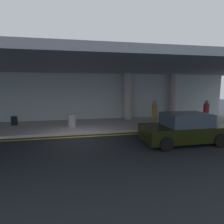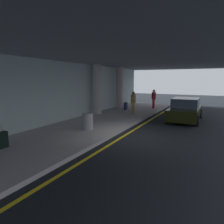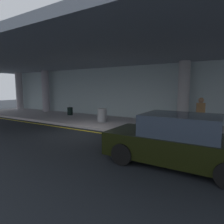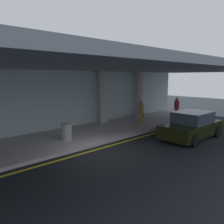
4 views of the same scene
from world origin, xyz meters
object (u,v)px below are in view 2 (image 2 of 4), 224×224
at_px(traveler_with_luggage, 133,101).
at_px(support_column_right_mid, 120,88).
at_px(suitcase_upright_primary, 2,140).
at_px(suitcase_upright_secondary, 126,106).
at_px(person_waiting_for_ride, 154,98).
at_px(car_black, 185,110).
at_px(trash_bin_steel, 88,121).
at_px(support_column_center, 97,90).

bearing_deg(traveler_with_luggage, support_column_right_mid, -122.91).
xyz_separation_m(suitcase_upright_primary, suitcase_upright_secondary, (11.27, -0.22, 0.00)).
bearing_deg(support_column_right_mid, person_waiting_for_ride, -74.10).
xyz_separation_m(support_column_right_mid, traveler_with_luggage, (-2.76, -2.41, -0.86)).
relative_size(support_column_right_mid, suitcase_upright_primary, 4.06).
relative_size(person_waiting_for_ride, suitcase_upright_secondary, 1.87).
bearing_deg(person_waiting_for_ride, support_column_right_mid, -29.15).
xyz_separation_m(support_column_right_mid, car_black, (-2.89, -6.16, -1.26)).
xyz_separation_m(traveler_with_luggage, trash_bin_steel, (-5.62, 0.33, -0.54)).
xyz_separation_m(person_waiting_for_ride, suitcase_upright_secondary, (-1.84, 1.93, -0.65)).
relative_size(person_waiting_for_ride, suitcase_upright_primary, 1.87).
distance_m(person_waiting_for_ride, suitcase_upright_primary, 13.31).
xyz_separation_m(traveler_with_luggage, suitcase_upright_secondary, (1.76, 1.37, -0.65)).
relative_size(support_column_center, support_column_right_mid, 1.00).
xyz_separation_m(support_column_center, trash_bin_steel, (-4.37, -2.08, -1.40)).
xyz_separation_m(suitcase_upright_primary, trash_bin_steel, (3.89, -1.25, 0.11)).
bearing_deg(suitcase_upright_primary, car_black, -8.15).
bearing_deg(support_column_center, suitcase_upright_secondary, -19.17).
height_order(car_black, suitcase_upright_secondary, car_black).
bearing_deg(trash_bin_steel, traveler_with_luggage, -3.40).
bearing_deg(car_black, support_column_right_mid, -117.27).
xyz_separation_m(car_black, trash_bin_steel, (-5.48, 4.08, -0.14)).
bearing_deg(car_black, suitcase_upright_secondary, -112.48).
bearing_deg(person_waiting_for_ride, traveler_with_luggage, 36.01).
bearing_deg(person_waiting_for_ride, car_black, 85.31).
distance_m(suitcase_upright_secondary, trash_bin_steel, 7.45).
distance_m(suitcase_upright_primary, trash_bin_steel, 4.09).
bearing_deg(support_column_center, car_black, -79.79).
bearing_deg(traveler_with_luggage, suitcase_upright_primary, 6.46).
bearing_deg(support_column_center, trash_bin_steel, -154.60).
bearing_deg(suitcase_upright_primary, trash_bin_steel, 3.66).
bearing_deg(suitcase_upright_secondary, trash_bin_steel, -149.50).
height_order(car_black, traveler_with_luggage, traveler_with_luggage).
height_order(support_column_right_mid, suitcase_upright_secondary, support_column_right_mid).
distance_m(support_column_center, suitcase_upright_primary, 8.45).
relative_size(support_column_center, suitcase_upright_primary, 4.06).
bearing_deg(trash_bin_steel, suitcase_upright_primary, 162.19).
distance_m(support_column_right_mid, traveler_with_luggage, 3.76).
bearing_deg(suitcase_upright_primary, suitcase_upright_secondary, 20.36).
distance_m(car_black, trash_bin_steel, 6.83).
height_order(support_column_right_mid, trash_bin_steel, support_column_right_mid).
bearing_deg(trash_bin_steel, support_column_right_mid, 13.93).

